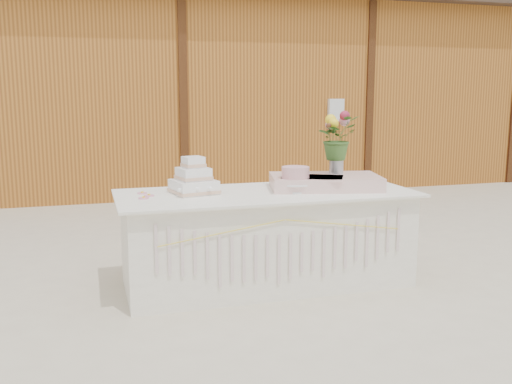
{
  "coord_description": "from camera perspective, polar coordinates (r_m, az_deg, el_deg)",
  "views": [
    {
      "loc": [
        -1.38,
        -4.33,
        1.56
      ],
      "look_at": [
        0.0,
        0.3,
        0.72
      ],
      "focal_mm": 40.0,
      "sensor_mm": 36.0,
      "label": 1
    }
  ],
  "objects": [
    {
      "name": "satin_runner",
      "position": [
        4.8,
        6.91,
        1.01
      ],
      "size": [
        0.99,
        0.71,
        0.11
      ],
      "primitive_type": "cube",
      "rotation": [
        0.0,
        0.0,
        -0.23
      ],
      "color": "beige",
      "rests_on": "cake_table"
    },
    {
      "name": "loose_flowers",
      "position": [
        4.53,
        -10.98,
        -0.22
      ],
      "size": [
        0.24,
        0.41,
        0.02
      ],
      "primitive_type": null,
      "rotation": [
        0.0,
        0.0,
        0.22
      ],
      "color": "pink",
      "rests_on": "cake_table"
    },
    {
      "name": "ground",
      "position": [
        4.81,
        1.04,
        -9.08
      ],
      "size": [
        80.0,
        80.0,
        0.0
      ],
      "primitive_type": "plane",
      "color": "beige",
      "rests_on": "ground"
    },
    {
      "name": "wedding_cake",
      "position": [
        4.56,
        -6.26,
        1.1
      ],
      "size": [
        0.39,
        0.39,
        0.3
      ],
      "rotation": [
        0.0,
        0.0,
        0.23
      ],
      "color": "white",
      "rests_on": "cake_table"
    },
    {
      "name": "cake_table",
      "position": [
        4.69,
        1.07,
        -4.62
      ],
      "size": [
        2.4,
        1.0,
        0.77
      ],
      "color": "white",
      "rests_on": "ground"
    },
    {
      "name": "pink_cake_stand",
      "position": [
        4.61,
        3.96,
        1.43
      ],
      "size": [
        0.28,
        0.28,
        0.21
      ],
      "color": "white",
      "rests_on": "cake_table"
    },
    {
      "name": "barn",
      "position": [
        10.42,
        -9.2,
        10.35
      ],
      "size": [
        12.6,
        4.6,
        3.3
      ],
      "color": "#AC6924",
      "rests_on": "ground"
    },
    {
      "name": "flower_vase",
      "position": [
        4.91,
        8.03,
        2.81
      ],
      "size": [
        0.12,
        0.12,
        0.17
      ],
      "primitive_type": "cylinder",
      "color": "#BABBC0",
      "rests_on": "satin_runner"
    },
    {
      "name": "bouquet",
      "position": [
        4.88,
        8.11,
        5.96
      ],
      "size": [
        0.42,
        0.39,
        0.37
      ],
      "primitive_type": "imported",
      "rotation": [
        0.0,
        0.0,
        0.36
      ],
      "color": "#3D6528",
      "rests_on": "flower_vase"
    }
  ]
}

